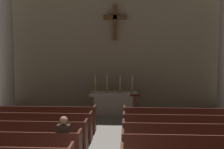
% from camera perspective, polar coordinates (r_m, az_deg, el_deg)
% --- Properties ---
extents(pew_left_row_3, '(3.74, 0.50, 0.95)m').
position_cam_1_polar(pew_left_row_3, '(7.66, -20.80, -13.93)').
color(pew_left_row_3, '#4C2319').
rests_on(pew_left_row_3, ground).
extents(pew_left_row_4, '(3.74, 0.50, 0.95)m').
position_cam_1_polar(pew_left_row_4, '(8.58, -17.89, -11.83)').
color(pew_left_row_4, '#4C2319').
rests_on(pew_left_row_4, ground).
extents(pew_left_row_5, '(3.74, 0.50, 0.95)m').
position_cam_1_polar(pew_left_row_5, '(9.53, -15.59, -10.12)').
color(pew_left_row_5, '#4C2319').
rests_on(pew_left_row_5, ground).
extents(pew_left_row_6, '(3.74, 0.50, 0.95)m').
position_cam_1_polar(pew_left_row_6, '(10.50, -13.72, -8.71)').
color(pew_left_row_6, '#4C2319').
rests_on(pew_left_row_6, ground).
extents(pew_right_row_4, '(3.74, 0.50, 0.95)m').
position_cam_1_polar(pew_right_row_4, '(8.22, 15.62, -12.52)').
color(pew_right_row_4, '#4C2319').
rests_on(pew_right_row_4, ground).
extents(pew_right_row_5, '(3.74, 0.50, 0.95)m').
position_cam_1_polar(pew_right_row_5, '(9.21, 14.20, -10.62)').
color(pew_right_row_5, '#4C2319').
rests_on(pew_right_row_5, ground).
extents(pew_right_row_6, '(3.74, 0.50, 0.95)m').
position_cam_1_polar(pew_right_row_6, '(10.21, 13.07, -9.08)').
color(pew_right_row_6, '#4C2319').
rests_on(pew_right_row_6, ground).
extents(column_left_third, '(1.02, 1.02, 6.83)m').
position_cam_1_polar(column_left_third, '(13.95, -20.98, 6.20)').
color(column_left_third, '#ADA89E').
rests_on(column_left_third, ground).
extents(altar, '(2.20, 0.90, 1.01)m').
position_cam_1_polar(altar, '(12.92, 0.33, -5.81)').
color(altar, '#A8A399').
rests_on(altar, ground).
extents(candlestick_outer_left, '(0.16, 0.16, 0.79)m').
position_cam_1_polar(candlestick_outer_left, '(12.88, -3.45, -2.54)').
color(candlestick_outer_left, '#B79338').
rests_on(candlestick_outer_left, altar).
extents(candlestick_inner_left, '(0.16, 0.16, 0.79)m').
position_cam_1_polar(candlestick_inner_left, '(12.83, -1.01, -2.56)').
color(candlestick_inner_left, '#B79338').
rests_on(candlestick_inner_left, altar).
extents(candlestick_inner_right, '(0.16, 0.16, 0.79)m').
position_cam_1_polar(candlestick_inner_right, '(12.80, 1.67, -2.58)').
color(candlestick_inner_right, '#B79338').
rests_on(candlestick_inner_right, altar).
extents(candlestick_outer_right, '(0.16, 0.16, 0.79)m').
position_cam_1_polar(candlestick_outer_right, '(12.79, 4.14, -2.59)').
color(candlestick_outer_right, '#B79338').
rests_on(candlestick_outer_right, altar).
extents(apse_with_cross, '(11.19, 0.46, 7.91)m').
position_cam_1_polar(apse_with_cross, '(14.42, 0.67, 8.94)').
color(apse_with_cross, gray).
rests_on(apse_with_cross, ground).
extents(lectern, '(0.44, 0.36, 1.15)m').
position_cam_1_polar(lectern, '(11.73, 4.76, -6.83)').
color(lectern, '#4C2319').
rests_on(lectern, ground).
extents(lone_worshipper, '(0.32, 0.43, 1.32)m').
position_cam_1_polar(lone_worshipper, '(7.18, -9.68, -13.16)').
color(lone_worshipper, '#26262B').
rests_on(lone_worshipper, ground).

